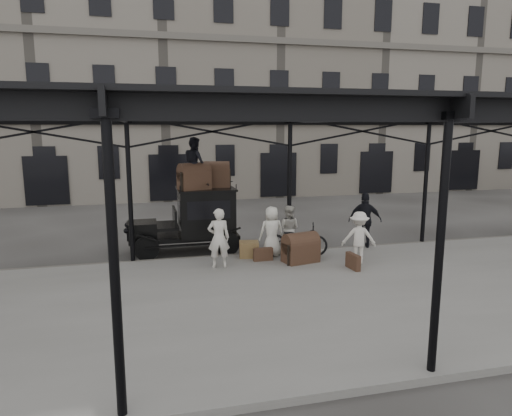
{
  "coord_description": "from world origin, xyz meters",
  "views": [
    {
      "loc": [
        -4.55,
        -11.97,
        4.18
      ],
      "look_at": [
        -1.22,
        1.6,
        1.7
      ],
      "focal_mm": 32.0,
      "sensor_mm": 36.0,
      "label": 1
    }
  ],
  "objects_px": {
    "porter_official": "(365,220)",
    "steamer_trunk_roof_near": "(194,178)",
    "bicycle": "(296,239)",
    "steamer_trunk_platform": "(301,250)",
    "taxi": "(197,217)",
    "porter_left": "(219,238)"
  },
  "relations": [
    {
      "from": "bicycle",
      "to": "steamer_trunk_platform",
      "type": "xyz_separation_m",
      "value": [
        -0.1,
        -0.73,
        -0.14
      ]
    },
    {
      "from": "bicycle",
      "to": "steamer_trunk_platform",
      "type": "relative_size",
      "value": 1.93
    },
    {
      "from": "steamer_trunk_roof_near",
      "to": "bicycle",
      "type": "bearing_deg",
      "value": -44.12
    },
    {
      "from": "porter_official",
      "to": "porter_left",
      "type": "bearing_deg",
      "value": 34.88
    },
    {
      "from": "porter_official",
      "to": "steamer_trunk_roof_near",
      "type": "bearing_deg",
      "value": 12.44
    },
    {
      "from": "porter_official",
      "to": "bicycle",
      "type": "relative_size",
      "value": 0.94
    },
    {
      "from": "porter_left",
      "to": "bicycle",
      "type": "relative_size",
      "value": 0.88
    },
    {
      "from": "taxi",
      "to": "porter_left",
      "type": "height_order",
      "value": "taxi"
    },
    {
      "from": "steamer_trunk_platform",
      "to": "taxi",
      "type": "bearing_deg",
      "value": 127.07
    },
    {
      "from": "taxi",
      "to": "steamer_trunk_platform",
      "type": "relative_size",
      "value": 3.54
    },
    {
      "from": "taxi",
      "to": "steamer_trunk_platform",
      "type": "distance_m",
      "value": 3.81
    },
    {
      "from": "taxi",
      "to": "porter_official",
      "type": "xyz_separation_m",
      "value": [
        5.53,
        -1.31,
        -0.12
      ]
    },
    {
      "from": "steamer_trunk_platform",
      "to": "bicycle",
      "type": "bearing_deg",
      "value": 69.86
    },
    {
      "from": "porter_left",
      "to": "porter_official",
      "type": "height_order",
      "value": "porter_official"
    },
    {
      "from": "taxi",
      "to": "porter_left",
      "type": "relative_size",
      "value": 2.09
    },
    {
      "from": "taxi",
      "to": "bicycle",
      "type": "height_order",
      "value": "taxi"
    },
    {
      "from": "taxi",
      "to": "porter_official",
      "type": "height_order",
      "value": "taxi"
    },
    {
      "from": "porter_left",
      "to": "bicycle",
      "type": "height_order",
      "value": "porter_left"
    },
    {
      "from": "porter_left",
      "to": "bicycle",
      "type": "bearing_deg",
      "value": -161.12
    },
    {
      "from": "steamer_trunk_roof_near",
      "to": "steamer_trunk_platform",
      "type": "distance_m",
      "value": 4.18
    },
    {
      "from": "porter_left",
      "to": "bicycle",
      "type": "distance_m",
      "value": 2.7
    },
    {
      "from": "porter_left",
      "to": "steamer_trunk_platform",
      "type": "relative_size",
      "value": 1.69
    }
  ]
}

